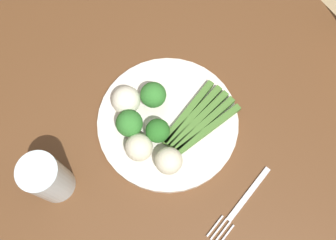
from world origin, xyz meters
TOP-DOWN VIEW (x-y plane):
  - ground_plane at (0.00, 0.00)m, footprint 6.00×6.00m
  - dining_table at (0.00, 0.00)m, footprint 1.14×0.85m
  - plate at (0.05, -0.00)m, footprint 0.26×0.26m
  - asparagus_bundle at (0.02, -0.05)m, footprint 0.09×0.16m
  - broccoli_outer_edge at (0.08, 0.07)m, footprint 0.05×0.05m
  - broccoli_front at (0.10, -0.00)m, footprint 0.05×0.05m
  - broccoli_front_left at (0.04, 0.03)m, footprint 0.04×0.04m
  - cauliflower_right at (0.03, 0.07)m, footprint 0.05×0.05m
  - cauliflower_left at (-0.02, 0.05)m, footprint 0.05×0.05m
  - cauliflower_near_fork at (0.12, 0.04)m, footprint 0.05×0.05m
  - fork at (-0.15, -0.02)m, footprint 0.06×0.16m
  - water_glass at (0.07, 0.23)m, footprint 0.07×0.07m

SIDE VIEW (x-z plane):
  - ground_plane at x=0.00m, z-range -0.02..0.00m
  - dining_table at x=0.00m, z-range 0.25..0.97m
  - fork at x=-0.15m, z-range 0.72..0.73m
  - plate at x=0.05m, z-range 0.72..0.74m
  - asparagus_bundle at x=0.02m, z-range 0.74..0.75m
  - cauliflower_left at x=-0.02m, z-range 0.74..0.79m
  - cauliflower_right at x=0.03m, z-range 0.74..0.79m
  - cauliflower_near_fork at x=0.12m, z-range 0.74..0.79m
  - broccoli_front_left at x=0.04m, z-range 0.74..0.79m
  - broccoli_front at x=0.10m, z-range 0.74..0.80m
  - broccoli_outer_edge at x=0.08m, z-range 0.74..0.80m
  - water_glass at x=0.07m, z-range 0.72..0.84m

